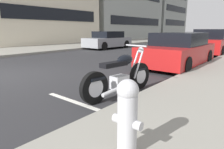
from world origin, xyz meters
name	(u,v)px	position (x,y,z in m)	size (l,w,h in m)	color
ground_plane	(1,76)	(0.00, 0.00, 0.00)	(260.00, 260.00, 0.00)	#28282B
sidewalk_far_curb	(98,44)	(12.00, 7.00, 0.07)	(120.00, 5.00, 0.14)	gray
parking_stall_stripe	(82,104)	(0.00, -3.90, 0.00)	(0.12, 2.20, 0.01)	silver
parked_motorcycle	(120,77)	(0.97, -4.15, 0.44)	(2.18, 0.62, 1.14)	black
parked_car_behind_motorcycle	(178,50)	(5.50, -3.75, 0.66)	(4.23, 1.87, 1.38)	#AD1919
parked_car_mid_block	(212,42)	(11.16, -3.72, 0.72)	(4.35, 1.90, 1.52)	#AD1919
car_opposite_curb	(108,40)	(9.73, 3.70, 0.64)	(4.16, 1.96, 1.36)	gray
fire_hydrant	(127,115)	(-0.89, -5.65, 0.59)	(0.24, 0.36, 0.85)	#B7B7BC
townhouse_near_left	(109,0)	(23.30, 14.99, 6.12)	(15.36, 11.45, 12.23)	#939993
townhouse_corner_block	(157,6)	(37.65, 13.59, 6.44)	(11.55, 8.65, 12.88)	#939993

